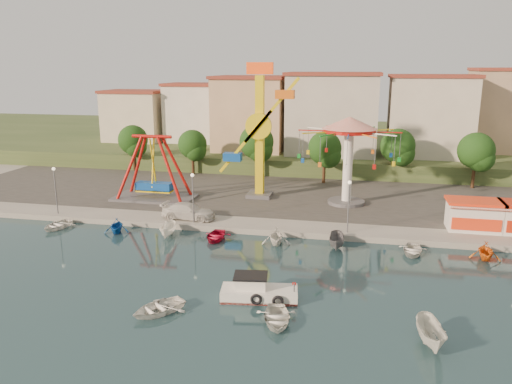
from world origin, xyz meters
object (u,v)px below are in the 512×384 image
(wave_swinger, at_px, (349,141))
(rowboat_a, at_px, (277,318))
(pirate_ship_ride, at_px, (153,169))
(kamikaze_tower, at_px, (262,135))
(skiff, at_px, (431,334))
(cabin_motorboat, at_px, (257,292))
(van, at_px, (189,211))

(wave_swinger, relative_size, rowboat_a, 3.08)
(pirate_ship_ride, height_order, kamikaze_tower, kamikaze_tower)
(rowboat_a, relative_size, skiff, 0.96)
(cabin_motorboat, distance_m, rowboat_a, 3.81)
(cabin_motorboat, height_order, van, van)
(pirate_ship_ride, height_order, cabin_motorboat, pirate_ship_ride)
(wave_swinger, relative_size, cabin_motorboat, 1.99)
(kamikaze_tower, xyz_separation_m, wave_swinger, (10.49, -0.80, -0.29))
(rowboat_a, xyz_separation_m, skiff, (9.67, -0.77, 0.37))
(kamikaze_tower, xyz_separation_m, skiff, (16.62, -30.68, -7.73))
(skiff, bearing_deg, pirate_ship_ride, 130.88)
(cabin_motorboat, xyz_separation_m, skiff, (11.65, -4.03, 0.23))
(cabin_motorboat, relative_size, skiff, 1.49)
(cabin_motorboat, bearing_deg, skiff, -27.41)
(pirate_ship_ride, height_order, skiff, pirate_ship_ride)
(kamikaze_tower, bearing_deg, pirate_ship_ride, -164.94)
(pirate_ship_ride, relative_size, rowboat_a, 2.65)
(kamikaze_tower, relative_size, skiff, 4.21)
(rowboat_a, bearing_deg, van, 112.37)
(skiff, bearing_deg, cabin_motorboat, 154.47)
(cabin_motorboat, distance_m, van, 19.47)
(pirate_ship_ride, distance_m, van, 10.36)
(cabin_motorboat, relative_size, van, 1.00)
(cabin_motorboat, bearing_deg, kamikaze_tower, 92.20)
(cabin_motorboat, height_order, skiff, cabin_motorboat)
(pirate_ship_ride, xyz_separation_m, skiff, (29.54, -27.21, -3.64))
(rowboat_a, height_order, van, van)
(pirate_ship_ride, bearing_deg, kamikaze_tower, 15.06)
(rowboat_a, height_order, skiff, skiff)
(kamikaze_tower, relative_size, van, 2.84)
(wave_swinger, relative_size, van, 1.99)
(kamikaze_tower, distance_m, skiff, 35.74)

